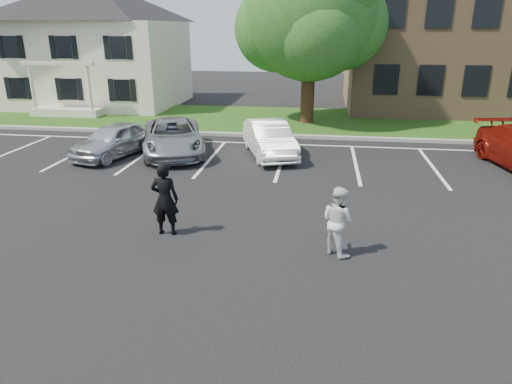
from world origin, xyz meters
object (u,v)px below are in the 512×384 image
car_silver_minivan (173,137)px  car_white_sedan (269,139)px  man_black_suit (165,199)px  tree (312,17)px  man_white_shirt (338,221)px  house (97,44)px  car_silver_west (114,140)px

car_silver_minivan → car_white_sedan: 3.90m
man_black_suit → car_silver_minivan: bearing=-75.9°
tree → man_black_suit: 15.50m
car_white_sedan → man_white_shirt: bearing=-92.5°
man_black_suit → car_white_sedan: 7.86m
tree → man_white_shirt: bearing=-85.6°
house → man_black_suit: bearing=-60.4°
man_black_suit → car_white_sedan: size_ratio=0.44×
man_white_shirt → car_white_sedan: (-2.47, 8.13, -0.11)m
car_silver_west → car_white_sedan: 6.16m
man_white_shirt → car_silver_west: 11.17m
house → man_white_shirt: 24.61m
car_silver_west → car_white_sedan: bearing=25.8°
car_white_sedan → man_black_suit: bearing=-121.7°
tree → man_white_shirt: size_ratio=5.51×
man_black_suit → man_white_shirt: size_ratio=1.15×
car_silver_west → car_white_sedan: (6.09, 0.96, 0.03)m
car_silver_minivan → man_black_suit: bearing=-93.1°
car_silver_west → house: bearing=134.4°
man_black_suit → car_silver_minivan: man_black_suit is taller
man_white_shirt → car_white_sedan: size_ratio=0.38×
man_black_suit → car_white_sedan: man_black_suit is taller
man_white_shirt → car_silver_minivan: (-6.36, 7.89, -0.11)m
man_black_suit → car_silver_west: man_black_suit is taller
car_silver_west → man_white_shirt: bearing=-23.1°
man_black_suit → car_white_sedan: (1.68, 7.67, -0.23)m
house → tree: tree is taller
man_black_suit → car_white_sedan: bearing=-104.8°
tree → car_silver_minivan: 9.97m
man_black_suit → car_silver_minivan: 7.76m
man_white_shirt → car_silver_minivan: man_white_shirt is taller
man_black_suit → car_silver_west: (-4.41, 6.72, -0.26)m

